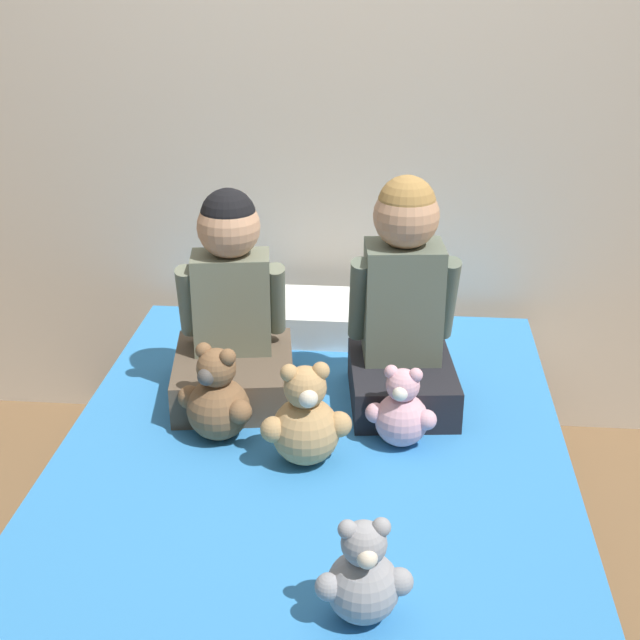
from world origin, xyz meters
name	(u,v)px	position (x,y,z in m)	size (l,w,h in m)	color
ground_plane	(310,612)	(0.00, 0.00, 0.00)	(14.00, 14.00, 0.00)	brown
wall_behind_bed	(341,96)	(0.00, 1.14, 1.25)	(8.00, 0.06, 2.50)	beige
bed	(310,542)	(0.00, 0.00, 0.24)	(1.39, 2.05, 0.49)	#473828
child_on_left	(232,316)	(-0.27, 0.39, 0.74)	(0.40, 0.44, 0.62)	brown
child_on_right	(403,308)	(0.23, 0.40, 0.78)	(0.34, 0.41, 0.67)	black
teddy_bear_held_by_left_child	(218,400)	(-0.26, 0.12, 0.61)	(0.22, 0.17, 0.28)	brown
teddy_bear_held_by_right_child	(402,412)	(0.24, 0.13, 0.59)	(0.19, 0.15, 0.23)	#DBA3B2
teddy_bear_between_children	(305,421)	(-0.01, 0.02, 0.61)	(0.23, 0.18, 0.29)	tan
teddy_bear_at_foot_of_bed	(363,577)	(0.16, -0.55, 0.59)	(0.20, 0.15, 0.24)	#939399
pillow_at_headboard	(334,318)	(0.00, 0.84, 0.55)	(0.46, 0.31, 0.11)	white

